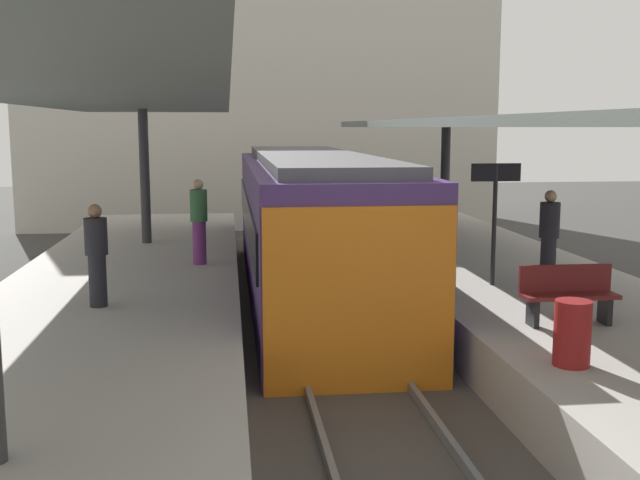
# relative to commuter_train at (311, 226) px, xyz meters

# --- Properties ---
(ground_plane) EXTENTS (80.00, 80.00, 0.00)m
(ground_plane) POSITION_rel_commuter_train_xyz_m (0.00, -4.79, -1.73)
(ground_plane) COLOR #383835
(platform_left) EXTENTS (4.40, 28.00, 1.00)m
(platform_left) POSITION_rel_commuter_train_xyz_m (-3.80, -4.79, -1.23)
(platform_left) COLOR #ADA8A0
(platform_left) RESTS_ON ground_plane
(platform_right) EXTENTS (4.40, 28.00, 1.00)m
(platform_right) POSITION_rel_commuter_train_xyz_m (3.80, -4.79, -1.23)
(platform_right) COLOR #ADA8A0
(platform_right) RESTS_ON ground_plane
(track_ballast) EXTENTS (3.20, 28.00, 0.20)m
(track_ballast) POSITION_rel_commuter_train_xyz_m (0.00, -4.79, -1.63)
(track_ballast) COLOR #4C4742
(track_ballast) RESTS_ON ground_plane
(rail_near_side) EXTENTS (0.08, 28.00, 0.14)m
(rail_near_side) POSITION_rel_commuter_train_xyz_m (-0.72, -4.79, -1.46)
(rail_near_side) COLOR slate
(rail_near_side) RESTS_ON track_ballast
(rail_far_side) EXTENTS (0.08, 28.00, 0.14)m
(rail_far_side) POSITION_rel_commuter_train_xyz_m (0.72, -4.79, -1.46)
(rail_far_side) COLOR slate
(rail_far_side) RESTS_ON track_ballast
(commuter_train) EXTENTS (2.78, 12.48, 3.10)m
(commuter_train) POSITION_rel_commuter_train_xyz_m (0.00, 0.00, 0.00)
(commuter_train) COLOR #472D6B
(commuter_train) RESTS_ON track_ballast
(canopy_left) EXTENTS (4.18, 21.00, 3.45)m
(canopy_left) POSITION_rel_commuter_train_xyz_m (-3.80, -3.39, 2.59)
(canopy_left) COLOR #333335
(canopy_left) RESTS_ON platform_left
(canopy_right) EXTENTS (4.18, 21.00, 3.01)m
(canopy_right) POSITION_rel_commuter_train_xyz_m (3.80, -3.39, 2.17)
(canopy_right) COLOR #333335
(canopy_right) RESTS_ON platform_right
(platform_bench) EXTENTS (1.40, 0.41, 0.86)m
(platform_bench) POSITION_rel_commuter_train_xyz_m (3.13, -5.86, -0.26)
(platform_bench) COLOR black
(platform_bench) RESTS_ON platform_right
(platform_sign) EXTENTS (0.90, 0.08, 2.21)m
(platform_sign) POSITION_rel_commuter_train_xyz_m (3.00, -3.06, 0.90)
(platform_sign) COLOR #262628
(platform_sign) RESTS_ON platform_right
(litter_bin) EXTENTS (0.44, 0.44, 0.80)m
(litter_bin) POSITION_rel_commuter_train_xyz_m (2.32, -7.74, -0.33)
(litter_bin) COLOR maroon
(litter_bin) RESTS_ON platform_right
(passenger_near_bench) EXTENTS (0.36, 0.36, 1.72)m
(passenger_near_bench) POSITION_rel_commuter_train_xyz_m (4.03, -3.09, 0.17)
(passenger_near_bench) COLOR #232328
(passenger_near_bench) RESTS_ON platform_right
(passenger_mid_platform) EXTENTS (0.36, 0.36, 1.65)m
(passenger_mid_platform) POSITION_rel_commuter_train_xyz_m (-3.85, -3.92, 0.13)
(passenger_mid_platform) COLOR #232328
(passenger_mid_platform) RESTS_ON platform_left
(passenger_far_end) EXTENTS (0.36, 0.36, 1.79)m
(passenger_far_end) POSITION_rel_commuter_train_xyz_m (-2.38, -0.26, 0.20)
(passenger_far_end) COLOR #7A337A
(passenger_far_end) RESTS_ON platform_left
(station_building_backdrop) EXTENTS (18.00, 6.00, 11.00)m
(station_building_backdrop) POSITION_rel_commuter_train_xyz_m (-0.47, 15.21, 3.77)
(station_building_backdrop) COLOR beige
(station_building_backdrop) RESTS_ON ground_plane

